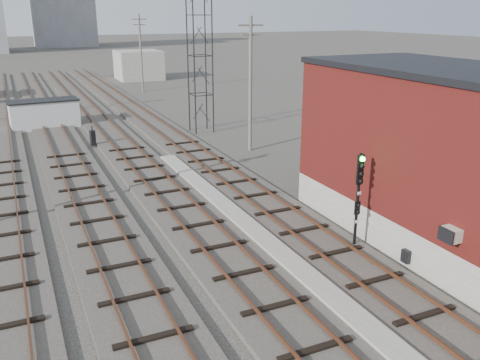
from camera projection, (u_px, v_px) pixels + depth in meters
ground at (86, 93)px, 60.69m from camera, size 320.00×320.00×0.00m
track_right at (153, 124)px, 43.51m from camera, size 3.20×90.00×0.39m
track_mid_right at (105, 128)px, 41.93m from camera, size 3.20×90.00×0.39m
track_mid_left at (54, 132)px, 40.36m from camera, size 3.20×90.00×0.39m
platform_curb at (265, 242)px, 21.13m from camera, size 0.90×28.00×0.26m
brick_building at (438, 154)px, 21.05m from camera, size 6.54×12.20×7.22m
lattice_tower at (199, 35)px, 38.90m from camera, size 1.60×1.60×15.00m
utility_pole_right_a at (250, 81)px, 34.10m from camera, size 1.80×0.24×9.00m
utility_pole_right_b at (141, 51)px, 60.01m from camera, size 1.80×0.24×9.00m
shed_right at (139, 65)px, 72.23m from camera, size 6.00×6.00×4.00m
signal_mast at (358, 194)px, 20.12m from camera, size 0.40×0.41×4.04m
switch_stand at (93, 138)px, 36.23m from camera, size 0.40×0.40×1.44m
site_trailer at (44, 114)px, 42.18m from camera, size 5.67×2.72×2.34m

